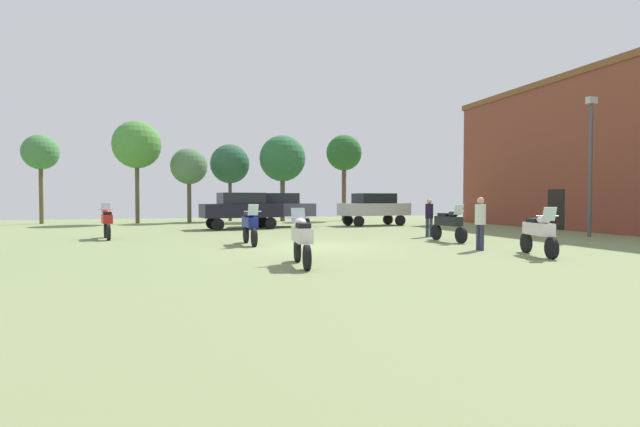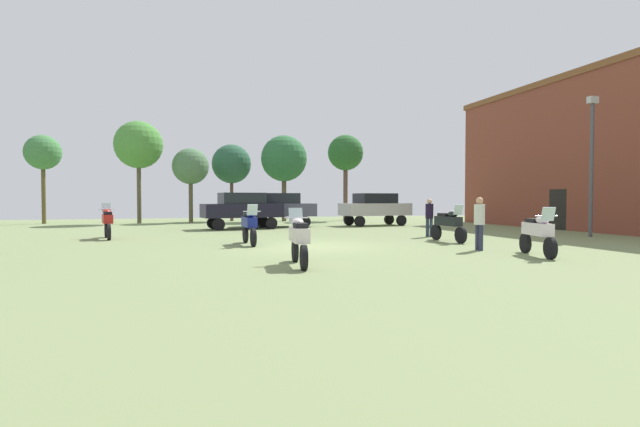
{
  "view_description": "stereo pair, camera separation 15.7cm",
  "coord_description": "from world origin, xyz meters",
  "px_view_note": "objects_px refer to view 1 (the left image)",
  "views": [
    {
      "loc": [
        -4.32,
        -15.92,
        1.7
      ],
      "look_at": [
        1.49,
        4.02,
        1.04
      ],
      "focal_mm": 26.47,
      "sensor_mm": 36.0,
      "label": 1
    },
    {
      "loc": [
        -4.17,
        -15.97,
        1.7
      ],
      "look_at": [
        1.49,
        4.02,
        1.04
      ],
      "focal_mm": 26.47,
      "sensor_mm": 36.0,
      "label": 2
    }
  ],
  "objects_px": {
    "person_1": "(480,219)",
    "tree_6": "(40,153)",
    "motorcycle_7": "(449,223)",
    "car_2": "(374,207)",
    "tree_7": "(282,159)",
    "tree_4": "(189,167)",
    "tree_1": "(137,145)",
    "motorcycle_6": "(539,232)",
    "tree_3": "(230,164)",
    "brick_building": "(610,153)",
    "motorcycle_3": "(250,225)",
    "tree_2": "(344,154)",
    "motorcycle_1": "(302,238)",
    "motorcycle_4": "(107,221)",
    "person_2": "(429,215)",
    "car_3": "(241,208)",
    "lamp_post": "(590,158)",
    "car_1": "(279,207)"
  },
  "relations": [
    {
      "from": "tree_4",
      "to": "tree_7",
      "type": "height_order",
      "value": "tree_7"
    },
    {
      "from": "motorcycle_6",
      "to": "tree_1",
      "type": "height_order",
      "value": "tree_1"
    },
    {
      "from": "tree_1",
      "to": "tree_2",
      "type": "bearing_deg",
      "value": 1.24
    },
    {
      "from": "motorcycle_7",
      "to": "person_2",
      "type": "xyz_separation_m",
      "value": [
        0.4,
        2.22,
        0.25
      ]
    },
    {
      "from": "car_3",
      "to": "tree_1",
      "type": "height_order",
      "value": "tree_1"
    },
    {
      "from": "tree_3",
      "to": "person_2",
      "type": "bearing_deg",
      "value": -68.03
    },
    {
      "from": "motorcycle_3",
      "to": "tree_3",
      "type": "distance_m",
      "value": 18.9
    },
    {
      "from": "motorcycle_1",
      "to": "motorcycle_7",
      "type": "height_order",
      "value": "motorcycle_7"
    },
    {
      "from": "motorcycle_1",
      "to": "motorcycle_6",
      "type": "xyz_separation_m",
      "value": [
        7.16,
        0.01,
        0.0
      ]
    },
    {
      "from": "tree_4",
      "to": "motorcycle_3",
      "type": "bearing_deg",
      "value": -83.64
    },
    {
      "from": "motorcycle_1",
      "to": "motorcycle_7",
      "type": "distance_m",
      "value": 8.58
    },
    {
      "from": "motorcycle_3",
      "to": "lamp_post",
      "type": "distance_m",
      "value": 15.09
    },
    {
      "from": "car_3",
      "to": "tree_2",
      "type": "bearing_deg",
      "value": -56.61
    },
    {
      "from": "motorcycle_7",
      "to": "tree_3",
      "type": "relative_size",
      "value": 0.4
    },
    {
      "from": "person_1",
      "to": "tree_1",
      "type": "bearing_deg",
      "value": 26.25
    },
    {
      "from": "person_2",
      "to": "lamp_post",
      "type": "xyz_separation_m",
      "value": [
        6.82,
        -1.88,
        2.47
      ]
    },
    {
      "from": "motorcycle_6",
      "to": "motorcycle_7",
      "type": "distance_m",
      "value": 4.8
    },
    {
      "from": "tree_1",
      "to": "lamp_post",
      "type": "xyz_separation_m",
      "value": [
        20.11,
        -17.38,
        -1.83
      ]
    },
    {
      "from": "car_3",
      "to": "person_2",
      "type": "xyz_separation_m",
      "value": [
        7.26,
        -7.78,
        -0.2
      ]
    },
    {
      "from": "car_3",
      "to": "tree_6",
      "type": "height_order",
      "value": "tree_6"
    },
    {
      "from": "motorcycle_6",
      "to": "tree_6",
      "type": "distance_m",
      "value": 30.71
    },
    {
      "from": "person_1",
      "to": "tree_2",
      "type": "bearing_deg",
      "value": -11.33
    },
    {
      "from": "brick_building",
      "to": "motorcycle_3",
      "type": "bearing_deg",
      "value": -171.23
    },
    {
      "from": "person_1",
      "to": "tree_2",
      "type": "relative_size",
      "value": 0.26
    },
    {
      "from": "car_1",
      "to": "tree_2",
      "type": "bearing_deg",
      "value": -34.06
    },
    {
      "from": "motorcycle_7",
      "to": "tree_7",
      "type": "bearing_deg",
      "value": -84.4
    },
    {
      "from": "motorcycle_4",
      "to": "person_2",
      "type": "relative_size",
      "value": 1.27
    },
    {
      "from": "car_2",
      "to": "car_3",
      "type": "xyz_separation_m",
      "value": [
        -8.36,
        -1.03,
        0.0
      ]
    },
    {
      "from": "car_2",
      "to": "tree_3",
      "type": "height_order",
      "value": "tree_3"
    },
    {
      "from": "tree_2",
      "to": "motorcycle_1",
      "type": "bearing_deg",
      "value": -111.62
    },
    {
      "from": "brick_building",
      "to": "car_2",
      "type": "distance_m",
      "value": 13.28
    },
    {
      "from": "car_2",
      "to": "lamp_post",
      "type": "relative_size",
      "value": 0.74
    },
    {
      "from": "motorcycle_7",
      "to": "tree_6",
      "type": "relative_size",
      "value": 0.38
    },
    {
      "from": "person_1",
      "to": "tree_6",
      "type": "height_order",
      "value": "tree_6"
    },
    {
      "from": "brick_building",
      "to": "tree_2",
      "type": "distance_m",
      "value": 17.51
    },
    {
      "from": "motorcycle_7",
      "to": "person_1",
      "type": "distance_m",
      "value": 3.15
    },
    {
      "from": "motorcycle_1",
      "to": "tree_7",
      "type": "distance_m",
      "value": 23.59
    },
    {
      "from": "motorcycle_3",
      "to": "tree_2",
      "type": "xyz_separation_m",
      "value": [
        9.56,
        17.12,
        4.4
      ]
    },
    {
      "from": "tree_2",
      "to": "lamp_post",
      "type": "bearing_deg",
      "value": -73.42
    },
    {
      "from": "tree_3",
      "to": "tree_7",
      "type": "distance_m",
      "value": 3.97
    },
    {
      "from": "motorcycle_7",
      "to": "car_2",
      "type": "xyz_separation_m",
      "value": [
        1.49,
        11.03,
        0.45
      ]
    },
    {
      "from": "tree_4",
      "to": "tree_1",
      "type": "bearing_deg",
      "value": -174.76
    },
    {
      "from": "tree_1",
      "to": "brick_building",
      "type": "bearing_deg",
      "value": -28.5
    },
    {
      "from": "car_1",
      "to": "motorcycle_7",
      "type": "bearing_deg",
      "value": -148.74
    },
    {
      "from": "motorcycle_7",
      "to": "car_2",
      "type": "distance_m",
      "value": 11.14
    },
    {
      "from": "motorcycle_4",
      "to": "car_2",
      "type": "relative_size",
      "value": 0.47
    },
    {
      "from": "motorcycle_1",
      "to": "lamp_post",
      "type": "distance_m",
      "value": 15.47
    },
    {
      "from": "person_1",
      "to": "tree_1",
      "type": "distance_m",
      "value": 24.45
    },
    {
      "from": "car_2",
      "to": "person_1",
      "type": "bearing_deg",
      "value": 163.58
    },
    {
      "from": "tree_4",
      "to": "brick_building",
      "type": "bearing_deg",
      "value": -32.65
    }
  ]
}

